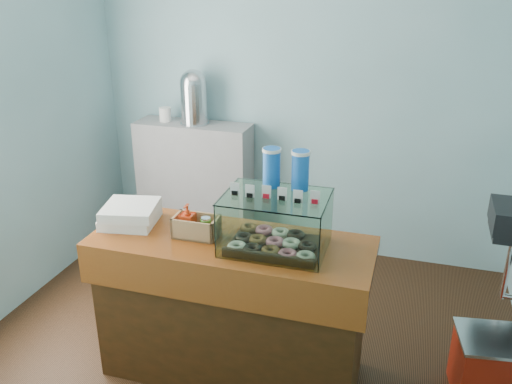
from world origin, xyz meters
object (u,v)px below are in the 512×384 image
(coffee_urn, at_px, (194,96))
(red_cooler, at_px, (495,367))
(counter, at_px, (232,307))
(display_case, at_px, (277,217))

(coffee_urn, height_order, red_cooler, coffee_urn)
(counter, relative_size, display_case, 2.84)
(display_case, relative_size, coffee_urn, 1.23)
(red_cooler, bearing_deg, display_case, -179.20)
(counter, height_order, coffee_urn, coffee_urn)
(display_case, bearing_deg, coffee_urn, 125.61)
(display_case, xyz_separation_m, coffee_urn, (-1.14, 1.55, 0.27))
(coffee_urn, relative_size, red_cooler, 0.90)
(display_case, bearing_deg, counter, -175.35)
(display_case, xyz_separation_m, red_cooler, (1.25, 0.21, -0.87))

